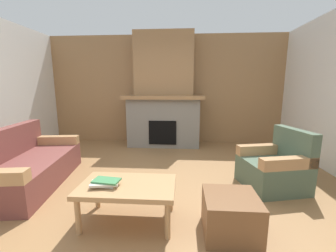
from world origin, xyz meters
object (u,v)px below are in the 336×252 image
at_px(fireplace, 164,98).
at_px(ottoman, 231,215).
at_px(couch, 27,166).
at_px(armchair, 275,168).
at_px(coffee_table, 128,189).

relative_size(fireplace, ottoman, 5.19).
height_order(fireplace, couch, fireplace).
relative_size(armchair, coffee_table, 0.91).
height_order(coffee_table, ottoman, coffee_table).
bearing_deg(couch, fireplace, 53.18).
distance_m(fireplace, coffee_table, 3.28).
bearing_deg(armchair, fireplace, 129.01).
distance_m(armchair, coffee_table, 2.13).
bearing_deg(couch, ottoman, -17.85).
relative_size(armchair, ottoman, 1.75).
distance_m(coffee_table, ottoman, 1.07).
height_order(couch, armchair, same).
height_order(armchair, ottoman, armchair).
bearing_deg(fireplace, couch, -126.82).
bearing_deg(fireplace, armchair, -50.99).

